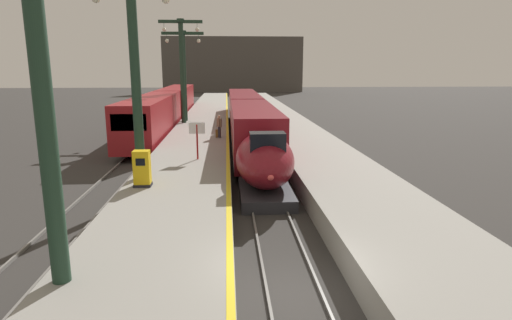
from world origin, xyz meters
The scene contains 19 objects.
ground_plane centered at (0.00, 0.00, 0.00)m, with size 260.00×260.00×0.00m, color #33302D.
platform_left centered at (-4.05, 24.75, 0.53)m, with size 4.80×110.00×1.05m, color gray.
platform_right centered at (4.05, 24.75, 0.53)m, with size 4.80×110.00×1.05m, color gray.
platform_left_safety_stripe centered at (-1.77, 24.75, 1.05)m, with size 0.20×107.80×0.01m, color yellow.
rail_main_left centered at (-0.75, 27.50, 0.06)m, with size 0.08×110.00×0.12m, color slate.
rail_main_right centered at (0.75, 27.50, 0.06)m, with size 0.08×110.00×0.12m, color slate.
rail_secondary_left centered at (-8.85, 27.50, 0.06)m, with size 0.08×110.00×0.12m, color slate.
rail_secondary_right centered at (-7.35, 27.50, 0.06)m, with size 0.08×110.00×0.12m, color slate.
highspeed_train_main centered at (0.00, 24.79, 1.93)m, with size 2.92×37.37×3.60m.
regional_train_adjacent centered at (-8.10, 35.27, 2.13)m, with size 2.85×36.60×3.80m.
station_column_near centered at (-5.84, -0.64, 6.78)m, with size 4.00×0.68×9.37m.
station_column_mid centered at (-5.90, 9.42, 6.48)m, with size 4.00×0.68×9.01m.
station_column_far centered at (-5.90, 30.46, 6.75)m, with size 4.00×0.68×9.51m.
station_column_distant centered at (-5.90, 32.09, 6.27)m, with size 4.00×0.68×8.61m.
passenger_near_edge centered at (-2.38, 21.12, 2.04)m, with size 0.38×0.50×1.69m.
rolling_suitcase centered at (-2.46, 21.30, 1.35)m, with size 0.40×0.22×0.98m.
ticket_machine_yellow centered at (-5.55, 7.95, 1.79)m, with size 0.76×0.62×1.60m.
departure_info_board centered at (-3.50, 13.52, 2.56)m, with size 0.90×0.10×2.12m.
terminus_back_wall centered at (0.00, 102.00, 7.00)m, with size 36.00×2.00×14.00m, color #4C4742.
Camera 1 is at (-1.80, -10.56, 6.17)m, focal length 29.92 mm.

